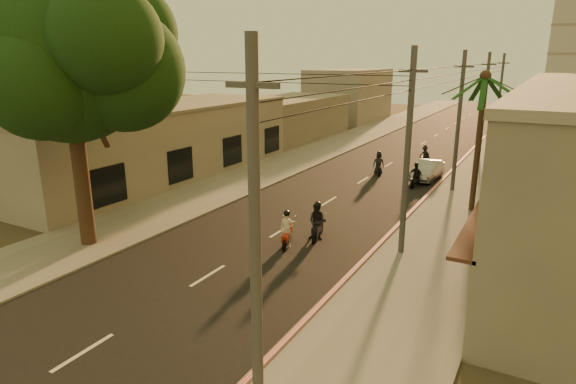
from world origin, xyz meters
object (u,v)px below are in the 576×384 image
at_px(scooter_mid_a, 317,222).
at_px(scooter_far_b, 425,155).
at_px(scooter_mid_b, 416,176).
at_px(palm_tree, 485,84).
at_px(scooter_red, 287,231).
at_px(scooter_far_a, 379,164).
at_px(parked_car, 427,170).
at_px(broadleaf_tree, 76,59).

distance_m(scooter_mid_a, scooter_far_b, 20.16).
relative_size(scooter_mid_a, scooter_mid_b, 1.11).
height_order(palm_tree, scooter_red, palm_tree).
bearing_deg(scooter_far_b, palm_tree, -50.13).
distance_m(scooter_mid_b, scooter_far_a, 4.04).
bearing_deg(scooter_mid_a, parked_car, 71.31).
relative_size(broadleaf_tree, scooter_mid_b, 6.90).
height_order(palm_tree, scooter_far_a, palm_tree).
bearing_deg(scooter_red, parked_car, 63.39).
distance_m(palm_tree, scooter_mid_b, 8.59).
bearing_deg(scooter_far_a, palm_tree, -62.17).
relative_size(palm_tree, scooter_mid_a, 4.22).
bearing_deg(scooter_far_a, scooter_mid_b, -56.76).
height_order(palm_tree, scooter_mid_a, palm_tree).
distance_m(broadleaf_tree, scooter_far_b, 28.46).
xyz_separation_m(scooter_mid_b, parked_car, (0.20, 2.59, -0.09)).
bearing_deg(scooter_mid_a, scooter_mid_b, 70.72).
relative_size(scooter_far_b, parked_car, 0.37).
distance_m(broadleaf_tree, scooter_far_a, 22.53).
height_order(broadleaf_tree, parked_car, broadleaf_tree).
xyz_separation_m(scooter_far_b, parked_car, (1.50, -5.48, -0.04)).
height_order(palm_tree, parked_car, palm_tree).
bearing_deg(palm_tree, scooter_mid_a, -125.70).
bearing_deg(scooter_red, broadleaf_tree, -169.65).
bearing_deg(scooter_red, scooter_mid_b, 62.45).
relative_size(scooter_mid_b, scooter_far_b, 1.12).
distance_m(scooter_mid_a, parked_car, 14.80).
height_order(broadleaf_tree, scooter_far_a, broadleaf_tree).
xyz_separation_m(palm_tree, scooter_mid_b, (-4.23, 3.91, -6.37)).
relative_size(palm_tree, scooter_red, 4.55).
bearing_deg(scooter_far_a, scooter_far_b, 47.35).
relative_size(scooter_red, parked_car, 0.43).
distance_m(broadleaf_tree, scooter_mid_a, 12.90).
xyz_separation_m(palm_tree, scooter_far_b, (-5.54, 11.98, -6.43)).
distance_m(scooter_red, scooter_far_a, 15.89).
bearing_deg(scooter_far_a, scooter_red, -109.99).
xyz_separation_m(scooter_mid_a, scooter_far_a, (-1.73, 14.32, -0.04)).
xyz_separation_m(broadleaf_tree, scooter_red, (7.91, 4.14, -7.67)).
bearing_deg(scooter_mid_b, scooter_mid_a, -90.64).
relative_size(broadleaf_tree, scooter_mid_a, 6.23).
relative_size(scooter_mid_b, parked_car, 0.42).
bearing_deg(parked_car, scooter_mid_a, -94.24).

